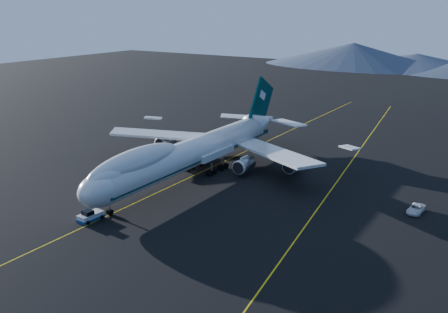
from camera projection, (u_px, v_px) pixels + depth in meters
The scene contains 6 objects.
ground at pixel (193, 176), 115.00m from camera, with size 500.00×500.00×0.00m, color black.
taxiway_line_main at pixel (193, 176), 115.00m from camera, with size 0.25×220.00×0.01m, color #DCBE0C.
taxiway_line_side at pixel (333, 188), 107.59m from camera, with size 0.25×200.00×0.01m, color #DCBE0C.
boeing_747 at pixel (193, 152), 113.35m from camera, with size 59.62×72.43×19.37m.
pushback_tug at pixel (91, 217), 91.08m from camera, with size 3.04×4.95×2.09m.
service_van at pixel (416, 209), 94.30m from camera, with size 2.53×5.48×1.52m, color silver.
Camera 1 is at (64.64, -87.80, 37.54)m, focal length 40.00 mm.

